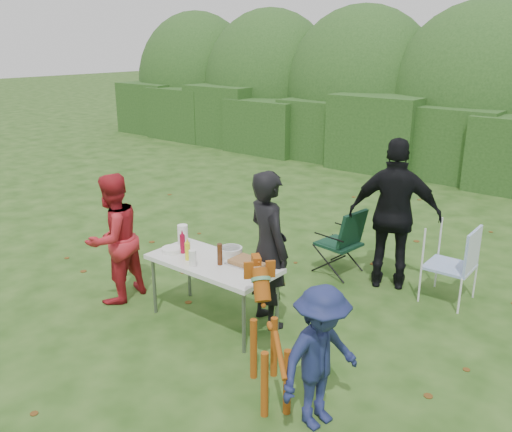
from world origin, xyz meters
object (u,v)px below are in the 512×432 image
Objects in this scene: dog at (270,343)px; person_black_puffy at (395,215)px; paper_towel_roll at (183,236)px; folding_table at (213,266)px; lawn_chair at (450,263)px; person_red_jacket at (113,239)px; person_cook at (268,249)px; mustard_bottle at (188,251)px; child at (321,358)px; beer_bottle at (220,254)px; ketchup_bottle at (183,244)px; camping_chair at (339,240)px.

person_black_puffy is at bearing -45.12° from dog.
paper_towel_roll is (-1.72, -2.01, -0.10)m from person_black_puffy.
lawn_chair is at bearing 49.89° from folding_table.
person_cook is at bearing 105.90° from person_red_jacket.
person_red_jacket is 7.92× the size of mustard_bottle.
child is 6.25× the size of mustard_bottle.
mustard_bottle is at bearing -161.41° from beer_bottle.
child is at bearing -16.33° from ketchup_bottle.
person_cook is at bearing 45.69° from person_black_puffy.
person_red_jacket is (-1.79, -0.72, -0.09)m from person_cook.
person_cook is 1.38m from dog.
camping_chair is (0.37, 2.09, -0.22)m from folding_table.
dog is 1.15× the size of lawn_chair.
person_black_puffy is 2.95m from child.
beer_bottle reaches higher than lawn_chair.
person_red_jacket is 3.20m from child.
beer_bottle is at bearing 91.02° from camping_chair.
mustard_bottle is at bearing 59.68° from person_cook.
ketchup_bottle is at bearing 76.93° from camping_chair.
folding_table is 2.42m from person_black_puffy.
dog is at bearing -26.90° from folding_table.
paper_towel_roll reaches higher than lawn_chair.
person_red_jacket is at bearing 95.63° from child.
child is 1.29× the size of lawn_chair.
beer_bottle is (0.12, -0.02, 0.17)m from folding_table.
person_black_puffy reaches higher than ketchup_bottle.
mustard_bottle is 0.39m from beer_bottle.
child reaches higher than folding_table.
lawn_chair reaches higher than camping_chair.
camping_chair is 3.58× the size of paper_towel_roll.
paper_towel_roll is at bearing 168.60° from folding_table.
beer_bottle is at bearing -8.10° from folding_table.
beer_bottle is at bearing 50.78° from lawn_chair.
child is at bearing 88.76° from lawn_chair.
lawn_chair is (-0.00, 2.90, -0.14)m from child.
camping_chair is 0.96× the size of lawn_chair.
camping_chair is at bearing 69.22° from ketchup_bottle.
folding_table is at bearing 4.58° from ketchup_bottle.
beer_bottle is (0.56, 0.02, 0.01)m from ketchup_bottle.
beer_bottle is (-0.35, -0.40, -0.02)m from person_cook.
lawn_chair is (3.17, 2.53, -0.31)m from person_red_jacket.
ketchup_bottle is at bearing -44.57° from paper_towel_roll.
person_black_puffy is at bearing 62.13° from folding_table.
person_cook is at bearing 13.92° from paper_towel_roll.
person_cook is at bearing 38.90° from folding_table.
person_cook reaches higher than dog.
folding_table is 0.95× the size of person_red_jacket.
beer_bottle reaches higher than mustard_bottle.
folding_table is 1.20× the size of child.
camping_chair is at bearing 79.94° from folding_table.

